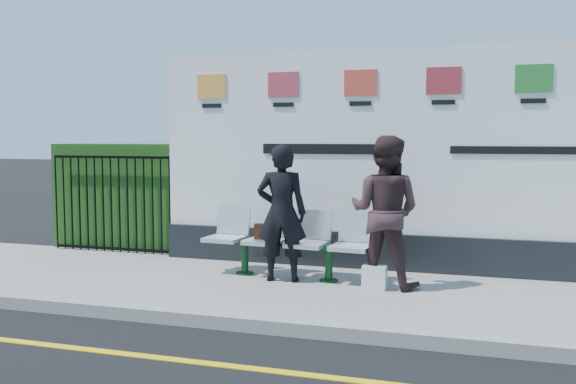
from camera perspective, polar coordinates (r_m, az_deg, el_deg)
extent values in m
plane|color=black|center=(5.38, 4.73, -16.27)|extent=(80.00, 80.00, 0.00)
cube|color=gray|center=(7.71, 8.87, -9.24)|extent=(14.00, 3.00, 0.12)
cube|color=gray|center=(6.29, 6.79, -12.44)|extent=(14.00, 0.18, 0.14)
cube|color=yellow|center=(5.38, 4.73, -16.23)|extent=(14.00, 0.10, 0.01)
cube|color=black|center=(8.91, 13.40, -5.35)|extent=(8.00, 0.30, 0.50)
cube|color=white|center=(8.77, 13.60, 4.34)|extent=(8.00, 0.14, 2.50)
cube|color=#1F4615|center=(10.85, -14.15, -0.33)|extent=(2.35, 0.70, 1.70)
imported|color=black|center=(8.07, -0.58, -1.87)|extent=(0.70, 0.53, 1.73)
imported|color=#352224|center=(7.85, 8.61, -1.72)|extent=(1.00, 0.84, 1.84)
cube|color=black|center=(8.39, -2.06, -3.53)|extent=(0.27, 0.12, 0.21)
cube|color=silver|center=(7.80, 7.69, -7.55)|extent=(0.28, 0.17, 0.28)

